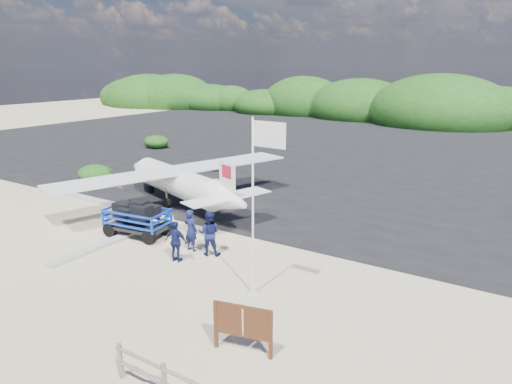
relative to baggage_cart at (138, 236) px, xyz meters
The scene contains 11 objects.
ground 4.76m from the baggage_cart, 30.13° to the right, with size 160.00×160.00×0.00m, color beige.
asphalt_apron 27.92m from the baggage_cart, 81.53° to the left, with size 90.00×50.00×0.04m, color #B2B2B2, non-canonical shape.
lagoon 4.97m from the baggage_cart, 169.71° to the right, with size 9.00×7.00×0.40m, color #B2B2B2, non-canonical shape.
vegetation_band 52.77m from the baggage_cart, 85.53° to the left, with size 124.00×8.00×4.40m, color #B2B2B2, non-canonical shape.
baggage_cart is the anchor object (origin of this frame).
flagpole 7.76m from the baggage_cart, 13.60° to the right, with size 1.23×0.51×6.14m, color white, non-canonical shape.
signboard 10.36m from the baggage_cart, 28.00° to the right, with size 1.82×0.17×1.50m, color #522C17, non-canonical shape.
crew_a 3.37m from the baggage_cart, ahead, with size 0.68×0.44×1.85m, color #131A48.
crew_b 4.28m from the baggage_cart, ahead, with size 0.93×0.73×1.92m, color #131A48.
crew_c 3.77m from the baggage_cart, 19.11° to the right, with size 1.01×0.42×1.72m, color #131A48.
aircraft_small 30.74m from the baggage_cart, 102.89° to the left, with size 8.07×8.07×2.90m, color #B2B2B2, non-canonical shape.
Camera 1 is at (11.21, -11.59, 7.71)m, focal length 32.00 mm.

